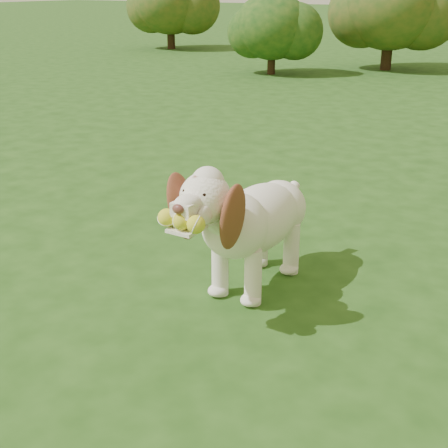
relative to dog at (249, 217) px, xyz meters
The scene contains 5 objects.
ground 0.62m from the dog, 65.99° to the right, with size 80.00×80.00×0.00m, color #1D4212.
dog is the anchor object (origin of this frame).
shrub_a 7.66m from the dog, 117.10° to the left, with size 1.21×1.21×1.25m.
shrub_b 8.59m from the dog, 104.05° to the left, with size 1.74×1.74×1.80m.
shrub_e 11.84m from the dog, 128.27° to the left, with size 1.66×1.66×1.72m.
Camera 1 is at (1.13, -1.90, 1.39)m, focal length 50.00 mm.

